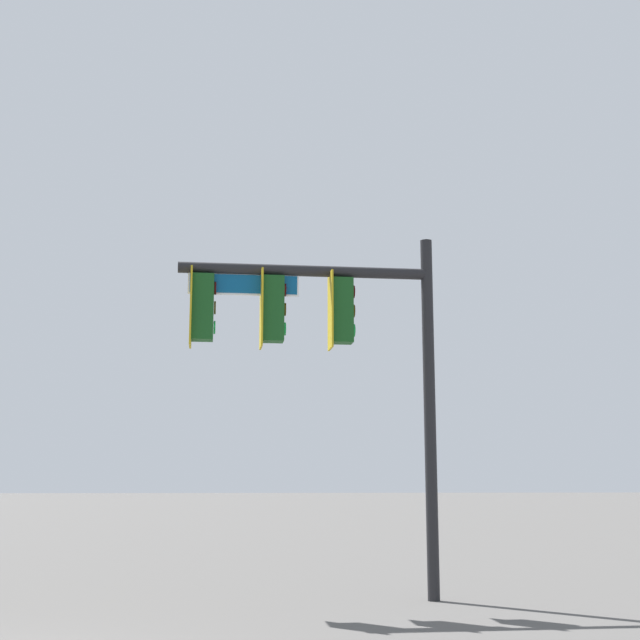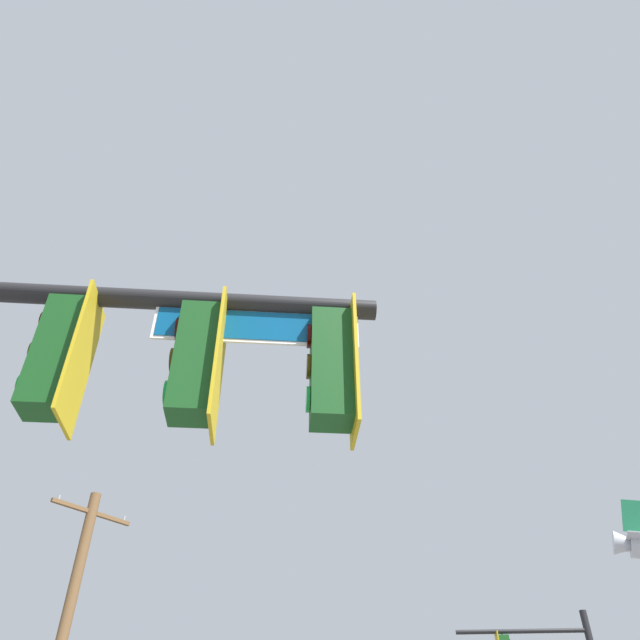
# 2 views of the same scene
# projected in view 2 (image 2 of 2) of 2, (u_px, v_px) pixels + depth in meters

# --- Properties ---
(signal_pole_near) EXTENTS (4.31, 0.54, 5.98)m
(signal_pole_near) POSITION_uv_depth(u_px,v_px,m) (98.00, 391.00, 5.08)
(signal_pole_near) COLOR black
(signal_pole_near) RESTS_ON ground_plane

